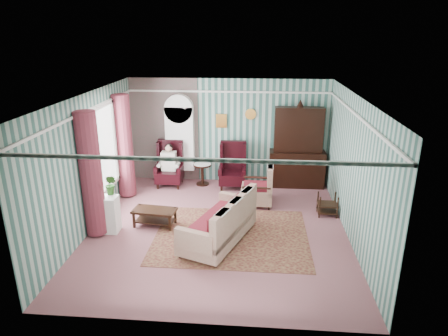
# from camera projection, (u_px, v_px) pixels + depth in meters

# --- Properties ---
(floor) EXTENTS (6.00, 6.00, 0.00)m
(floor) POSITION_uv_depth(u_px,v_px,m) (219.00, 229.00, 8.74)
(floor) COLOR #935559
(floor) RESTS_ON ground
(room_shell) EXTENTS (5.53, 6.02, 2.91)m
(room_shell) POSITION_uv_depth(u_px,v_px,m) (189.00, 137.00, 8.30)
(room_shell) COLOR #3B6B60
(room_shell) RESTS_ON ground
(bookcase) EXTENTS (0.80, 0.28, 2.24)m
(bookcase) POSITION_uv_depth(u_px,v_px,m) (180.00, 143.00, 11.15)
(bookcase) COLOR silver
(bookcase) RESTS_ON floor
(dresser_hutch) EXTENTS (1.50, 0.56, 2.36)m
(dresser_hutch) POSITION_uv_depth(u_px,v_px,m) (298.00, 145.00, 10.77)
(dresser_hutch) COLOR black
(dresser_hutch) RESTS_ON floor
(wingback_left) EXTENTS (0.76, 0.80, 1.25)m
(wingback_left) POSITION_uv_depth(u_px,v_px,m) (169.00, 164.00, 10.97)
(wingback_left) COLOR black
(wingback_left) RESTS_ON floor
(wingback_right) EXTENTS (0.76, 0.80, 1.25)m
(wingback_right) POSITION_uv_depth(u_px,v_px,m) (233.00, 166.00, 10.83)
(wingback_right) COLOR black
(wingback_right) RESTS_ON floor
(seated_woman) EXTENTS (0.44, 0.40, 1.18)m
(seated_woman) POSITION_uv_depth(u_px,v_px,m) (169.00, 165.00, 10.98)
(seated_woman) COLOR white
(seated_woman) RESTS_ON floor
(round_side_table) EXTENTS (0.50, 0.50, 0.60)m
(round_side_table) POSITION_uv_depth(u_px,v_px,m) (202.00, 174.00, 11.15)
(round_side_table) COLOR black
(round_side_table) RESTS_ON floor
(nest_table) EXTENTS (0.45, 0.38, 0.54)m
(nest_table) POSITION_uv_depth(u_px,v_px,m) (327.00, 204.00, 9.31)
(nest_table) COLOR black
(nest_table) RESTS_ON floor
(plant_stand) EXTENTS (0.55, 0.35, 0.80)m
(plant_stand) POSITION_uv_depth(u_px,v_px,m) (105.00, 214.00, 8.52)
(plant_stand) COLOR silver
(plant_stand) RESTS_ON floor
(rug) EXTENTS (3.20, 2.60, 0.01)m
(rug) POSITION_uv_depth(u_px,v_px,m) (231.00, 236.00, 8.44)
(rug) COLOR #4B1C19
(rug) RESTS_ON floor
(sofa) EXTENTS (1.72, 2.27, 1.02)m
(sofa) POSITION_uv_depth(u_px,v_px,m) (218.00, 219.00, 8.06)
(sofa) COLOR beige
(sofa) RESTS_ON floor
(floral_armchair) EXTENTS (0.86, 0.86, 1.06)m
(floral_armchair) POSITION_uv_depth(u_px,v_px,m) (257.00, 184.00, 9.81)
(floral_armchair) COLOR beige
(floral_armchair) RESTS_ON floor
(coffee_table) EXTENTS (0.99, 0.57, 0.39)m
(coffee_table) POSITION_uv_depth(u_px,v_px,m) (155.00, 217.00, 8.83)
(coffee_table) COLOR black
(coffee_table) RESTS_ON floor
(potted_plant_a) EXTENTS (0.37, 0.33, 0.37)m
(potted_plant_a) POSITION_uv_depth(u_px,v_px,m) (97.00, 191.00, 8.19)
(potted_plant_a) COLOR #1C541A
(potted_plant_a) RESTS_ON plant_stand
(potted_plant_b) EXTENTS (0.30, 0.27, 0.45)m
(potted_plant_b) POSITION_uv_depth(u_px,v_px,m) (111.00, 185.00, 8.43)
(potted_plant_b) COLOR #1D5319
(potted_plant_b) RESTS_ON plant_stand
(potted_plant_c) EXTENTS (0.24, 0.24, 0.36)m
(potted_plant_c) POSITION_uv_depth(u_px,v_px,m) (98.00, 189.00, 8.35)
(potted_plant_c) COLOR #1E581B
(potted_plant_c) RESTS_ON plant_stand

